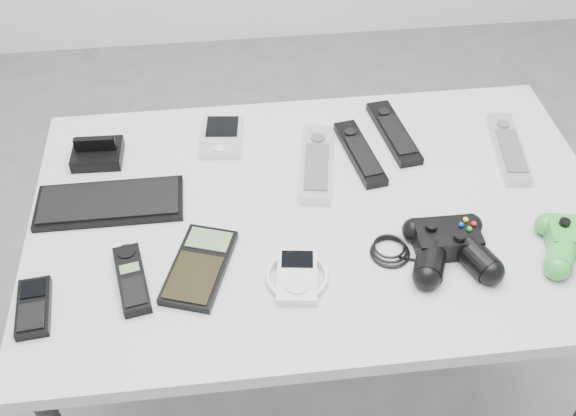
{
  "coord_description": "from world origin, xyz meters",
  "views": [
    {
      "loc": [
        -0.2,
        -0.88,
        1.53
      ],
      "look_at": [
        -0.1,
        -0.05,
        0.71
      ],
      "focal_mm": 42.0,
      "sensor_mm": 36.0,
      "label": 1
    }
  ],
  "objects": [
    {
      "name": "remote_silver_a",
      "position": [
        -0.03,
        0.08,
        0.7
      ],
      "size": [
        0.09,
        0.22,
        0.02
      ],
      "primitive_type": "cube",
      "rotation": [
        0.0,
        0.0,
        -0.18
      ],
      "color": "silver",
      "rests_on": "desk"
    },
    {
      "name": "remote_silver_b",
      "position": [
        0.35,
        0.08,
        0.7
      ],
      "size": [
        0.08,
        0.21,
        0.02
      ],
      "primitive_type": "cube",
      "rotation": [
        0.0,
        0.0,
        -0.15
      ],
      "color": "#B0B0B7",
      "rests_on": "desk"
    },
    {
      "name": "remote_black_a",
      "position": [
        0.06,
        0.1,
        0.7
      ],
      "size": [
        0.07,
        0.2,
        0.02
      ],
      "primitive_type": "cube",
      "rotation": [
        0.0,
        0.0,
        0.16
      ],
      "color": "black",
      "rests_on": "desk"
    },
    {
      "name": "pda_keyboard",
      "position": [
        -0.42,
        0.02,
        0.7
      ],
      "size": [
        0.26,
        0.11,
        0.02
      ],
      "primitive_type": "cube",
      "rotation": [
        0.0,
        0.0,
        -0.0
      ],
      "color": "black",
      "rests_on": "desk"
    },
    {
      "name": "cordless_handset",
      "position": [
        -0.37,
        -0.17,
        0.7
      ],
      "size": [
        0.07,
        0.14,
        0.02
      ],
      "primitive_type": "cube",
      "rotation": [
        0.0,
        0.0,
        0.19
      ],
      "color": "black",
      "rests_on": "desk"
    },
    {
      "name": "floor",
      "position": [
        0.0,
        0.0,
        0.0
      ],
      "size": [
        3.5,
        3.5,
        0.0
      ],
      "primitive_type": "plane",
      "color": "slate",
      "rests_on": "ground"
    },
    {
      "name": "controller_black",
      "position": [
        0.15,
        -0.17,
        0.72
      ],
      "size": [
        0.26,
        0.16,
        0.05
      ],
      "primitive_type": null,
      "rotation": [
        0.0,
        0.0,
        -0.01
      ],
      "color": "black",
      "rests_on": "desk"
    },
    {
      "name": "mobile_phone",
      "position": [
        -0.52,
        -0.21,
        0.7
      ],
      "size": [
        0.06,
        0.11,
        0.02
      ],
      "primitive_type": "cube",
      "rotation": [
        0.0,
        0.0,
        0.1
      ],
      "color": "black",
      "rests_on": "desk"
    },
    {
      "name": "mp3_player",
      "position": [
        -0.1,
        -0.19,
        0.7
      ],
      "size": [
        0.12,
        0.12,
        0.02
      ],
      "primitive_type": "cube",
      "rotation": [
        0.0,
        0.0,
        -0.14
      ],
      "color": "silver",
      "rests_on": "desk"
    },
    {
      "name": "remote_black_b",
      "position": [
        0.14,
        0.15,
        0.7
      ],
      "size": [
        0.07,
        0.2,
        0.02
      ],
      "primitive_type": "cube",
      "rotation": [
        0.0,
        0.0,
        0.14
      ],
      "color": "black",
      "rests_on": "desk"
    },
    {
      "name": "pda",
      "position": [
        -0.21,
        0.18,
        0.7
      ],
      "size": [
        0.09,
        0.13,
        0.02
      ],
      "primitive_type": "cube",
      "rotation": [
        0.0,
        0.0,
        -0.11
      ],
      "color": "silver",
      "rests_on": "desk"
    },
    {
      "name": "calculator",
      "position": [
        -0.26,
        -0.15,
        0.7
      ],
      "size": [
        0.14,
        0.19,
        0.02
      ],
      "primitive_type": "cube",
      "rotation": [
        0.0,
        0.0,
        -0.33
      ],
      "color": "black",
      "rests_on": "desk"
    },
    {
      "name": "desk",
      "position": [
        -0.04,
        -0.04,
        0.63
      ],
      "size": [
        1.03,
        0.66,
        0.69
      ],
      "color": "#A4A4A6",
      "rests_on": "floor"
    },
    {
      "name": "dock_bracket",
      "position": [
        -0.45,
        0.15,
        0.72
      ],
      "size": [
        0.1,
        0.09,
        0.05
      ],
      "primitive_type": "cube",
      "rotation": [
        0.0,
        0.0,
        -0.03
      ],
      "color": "black",
      "rests_on": "desk"
    }
  ]
}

